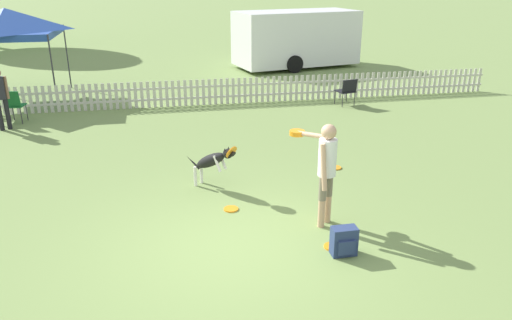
% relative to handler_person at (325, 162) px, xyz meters
% --- Properties ---
extents(ground_plane, '(240.00, 240.00, 0.00)m').
position_rel_handler_person_xyz_m(ground_plane, '(-1.55, -0.48, -1.04)').
color(ground_plane, olive).
extents(handler_person, '(0.61, 1.09, 1.66)m').
position_rel_handler_person_xyz_m(handler_person, '(0.00, 0.00, 0.00)').
color(handler_person, tan).
rests_on(handler_person, ground_plane).
extents(leaping_dog, '(0.90, 0.97, 0.93)m').
position_rel_handler_person_xyz_m(leaping_dog, '(-1.54, 1.66, -0.47)').
color(leaping_dog, black).
rests_on(leaping_dog, ground_plane).
extents(frisbee_near_handler, '(0.25, 0.25, 0.02)m').
position_rel_handler_person_xyz_m(frisbee_near_handler, '(-0.09, -0.75, -1.03)').
color(frisbee_near_handler, orange).
rests_on(frisbee_near_handler, ground_plane).
extents(frisbee_near_dog, '(0.25, 0.25, 0.02)m').
position_rel_handler_person_xyz_m(frisbee_near_dog, '(-1.35, 0.75, -1.03)').
color(frisbee_near_dog, orange).
rests_on(frisbee_near_dog, ground_plane).
extents(frisbee_midfield, '(0.25, 0.25, 0.02)m').
position_rel_handler_person_xyz_m(frisbee_midfield, '(1.02, 2.20, -1.03)').
color(frisbee_midfield, orange).
rests_on(frisbee_midfield, ground_plane).
extents(backpack_on_grass, '(0.36, 0.24, 0.42)m').
position_rel_handler_person_xyz_m(backpack_on_grass, '(0.00, -0.96, -0.83)').
color(backpack_on_grass, navy).
rests_on(backpack_on_grass, ground_plane).
extents(picket_fence, '(19.34, 0.04, 0.77)m').
position_rel_handler_person_xyz_m(picket_fence, '(-1.55, 7.84, -0.65)').
color(picket_fence, beige).
rests_on(picket_fence, ground_plane).
extents(folding_chair_blue_left, '(0.49, 0.51, 0.89)m').
position_rel_handler_person_xyz_m(folding_chair_blue_left, '(-6.13, 6.89, -0.51)').
color(folding_chair_blue_left, '#333338').
rests_on(folding_chair_blue_left, ground_plane).
extents(folding_chair_center, '(0.59, 0.61, 0.80)m').
position_rel_handler_person_xyz_m(folding_chair_center, '(3.06, 6.95, -0.56)').
color(folding_chair_center, '#333338').
rests_on(folding_chair_center, ground_plane).
extents(canopy_tent_main, '(2.77, 2.77, 2.74)m').
position_rel_handler_person_xyz_m(canopy_tent_main, '(-6.70, 9.69, 1.28)').
color(canopy_tent_main, '#333338').
rests_on(canopy_tent_main, ground_plane).
extents(spectator_standing, '(0.38, 0.27, 1.56)m').
position_rel_handler_person_xyz_m(spectator_standing, '(-6.26, 6.35, -0.11)').
color(spectator_standing, black).
rests_on(spectator_standing, ground_plane).
extents(equipment_trailer, '(5.81, 3.14, 2.26)m').
position_rel_handler_person_xyz_m(equipment_trailer, '(3.27, 13.33, 0.16)').
color(equipment_trailer, white).
rests_on(equipment_trailer, ground_plane).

